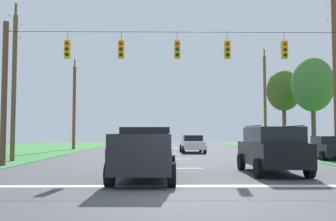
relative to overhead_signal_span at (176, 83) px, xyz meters
The scene contains 18 objects.
ground_plane 10.64m from the overhead_signal_span, 90.16° to the right, with size 120.00×120.00×0.00m, color #47474C.
stop_bar_stripe 8.54m from the overhead_signal_span, 90.22° to the right, with size 15.86×0.45×0.01m, color white.
lane_dash_0 4.57m from the overhead_signal_span, 91.19° to the right, with size 0.15×2.50×0.01m, color white.
lane_dash_1 6.74m from the overhead_signal_span, 90.31° to the left, with size 0.15×2.50×0.01m, color white.
lane_dash_2 12.34m from the overhead_signal_span, 90.14° to the left, with size 0.15×2.50×0.01m, color white.
lane_dash_3 21.38m from the overhead_signal_span, 90.08° to the left, with size 0.15×2.50×0.01m, color white.
lane_dash_4 24.17m from the overhead_signal_span, 90.07° to the left, with size 0.15×2.50×0.01m, color white.
overhead_signal_span is the anchor object (origin of this frame).
pickup_truck 6.68m from the overhead_signal_span, 103.88° to the right, with size 2.39×5.45×1.95m.
suv_black 6.35m from the overhead_signal_span, 43.29° to the right, with size 2.24×4.81×2.05m.
distant_car_crossing_white 13.61m from the overhead_signal_span, 81.83° to the left, with size 2.12×4.35×1.52m.
distant_car_oncoming 11.60m from the overhead_signal_span, 23.93° to the left, with size 2.27×4.42×1.52m.
utility_pole_mid_right 10.97m from the overhead_signal_span, 19.46° to the left, with size 0.33×1.86×11.09m.
utility_pole_far_right 22.06m from the overhead_signal_span, 62.46° to the left, with size 0.30×1.99×10.74m.
utility_pole_mid_left 10.38m from the overhead_signal_span, 162.47° to the left, with size 0.28×1.94×9.79m.
utility_pole_far_left 21.76m from the overhead_signal_span, 117.65° to the left, with size 0.32×1.99×9.51m.
tree_roadside_right 19.08m from the overhead_signal_span, 55.03° to the left, with size 3.24×3.24×7.76m.
tree_roadside_far_right 16.61m from the overhead_signal_span, 43.53° to the left, with size 3.52×3.52×8.14m.
Camera 1 is at (-0.67, -9.73, 1.74)m, focal length 39.30 mm.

